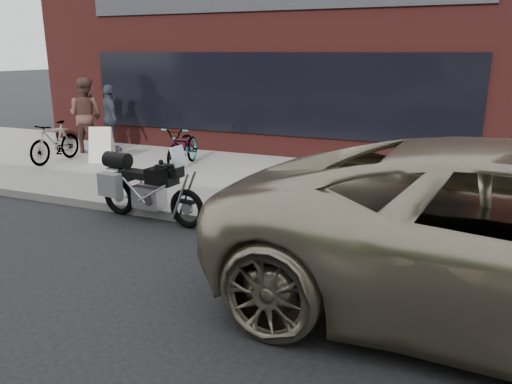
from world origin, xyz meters
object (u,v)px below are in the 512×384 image
at_px(cafe_table, 57,130).
at_px(sandwich_sign, 101,145).
at_px(cafe_patron_right, 111,118).
at_px(cafe_patron_left, 86,115).
at_px(bicycle_front, 183,146).
at_px(bicycle_rear, 55,142).
at_px(motorcycle, 143,187).

bearing_deg(cafe_table, sandwich_sign, -29.32).
bearing_deg(cafe_patron_right, cafe_patron_left, 66.26).
bearing_deg(cafe_patron_left, bicycle_front, 164.43).
height_order(bicycle_rear, sandwich_sign, bicycle_rear).
bearing_deg(cafe_patron_left, cafe_table, -29.68).
distance_m(bicycle_rear, cafe_patron_left, 1.41).
xyz_separation_m(sandwich_sign, cafe_patron_right, (-0.63, 1.18, 0.45)).
relative_size(bicycle_front, cafe_patron_left, 0.92).
height_order(motorcycle, cafe_patron_right, cafe_patron_right).
bearing_deg(bicycle_rear, cafe_patron_left, 95.79).
xyz_separation_m(bicycle_front, bicycle_rear, (-3.09, -0.76, 0.01)).
xyz_separation_m(sandwich_sign, cafe_table, (-3.03, 1.70, -0.08)).
distance_m(sandwich_sign, cafe_patron_left, 1.57).
bearing_deg(cafe_patron_left, sandwich_sign, 137.36).
height_order(cafe_patron_left, cafe_patron_right, cafe_patron_left).
bearing_deg(cafe_table, bicycle_front, -15.14).
height_order(bicycle_front, cafe_table, bicycle_front).
distance_m(cafe_table, cafe_patron_left, 2.12).
bearing_deg(cafe_table, cafe_patron_right, -12.21).
bearing_deg(cafe_patron_left, bicycle_rear, 91.08).
bearing_deg(motorcycle, sandwich_sign, 144.09).
distance_m(bicycle_front, cafe_patron_right, 2.86).
bearing_deg(motorcycle, bicycle_rear, 155.98).
relative_size(motorcycle, cafe_patron_right, 1.19).
bearing_deg(bicycle_front, motorcycle, -80.14).
bearing_deg(cafe_patron_left, cafe_patron_right, -156.95).
distance_m(sandwich_sign, cafe_table, 3.47).
height_order(motorcycle, cafe_patron_left, cafe_patron_left).
height_order(cafe_table, cafe_patron_right, cafe_patron_right).
xyz_separation_m(sandwich_sign, cafe_patron_left, (-1.18, 0.88, 0.54)).
bearing_deg(cafe_patron_right, bicycle_rear, 113.93).
distance_m(bicycle_rear, cafe_patron_right, 1.71).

